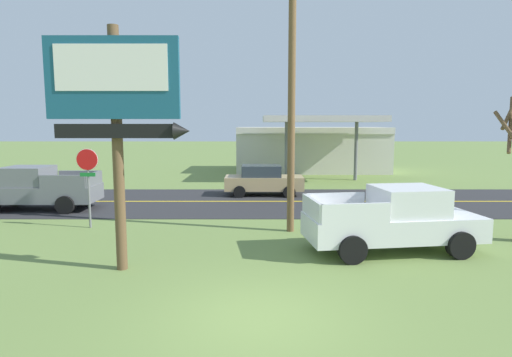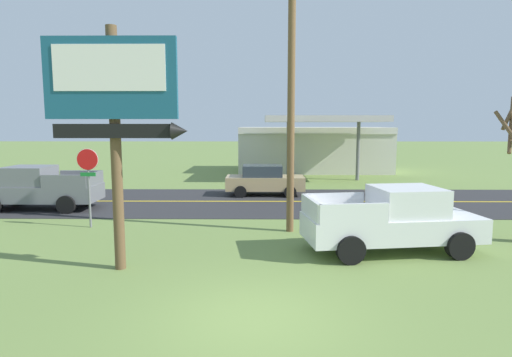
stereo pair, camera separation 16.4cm
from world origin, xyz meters
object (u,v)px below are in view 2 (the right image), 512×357
(utility_pole, at_px, (291,88))
(pickup_white_parked_on_lawn, at_px, (394,220))
(pickup_grey_on_road, at_px, (38,188))
(car_tan_mid_lane, at_px, (264,180))
(gas_station, at_px, (313,148))
(motel_sign, at_px, (115,103))
(stop_sign, at_px, (88,174))

(utility_pole, relative_size, pickup_white_parked_on_lawn, 1.77)
(pickup_grey_on_road, distance_m, car_tan_mid_lane, 11.01)
(gas_station, xyz_separation_m, car_tan_mid_lane, (-4.10, -12.13, -1.11))
(motel_sign, xyz_separation_m, stop_sign, (-2.69, 4.74, -2.33))
(motel_sign, bearing_deg, stop_sign, 119.57)
(pickup_white_parked_on_lawn, distance_m, car_tan_mid_lane, 11.06)
(stop_sign, xyz_separation_m, gas_station, (10.68, 19.55, -0.08))
(stop_sign, distance_m, gas_station, 22.28)
(stop_sign, bearing_deg, car_tan_mid_lane, 48.41)
(motel_sign, distance_m, pickup_grey_on_road, 10.89)
(motel_sign, height_order, pickup_white_parked_on_lawn, motel_sign)
(stop_sign, height_order, pickup_grey_on_road, stop_sign)
(pickup_grey_on_road, bearing_deg, car_tan_mid_lane, 21.30)
(utility_pole, relative_size, car_tan_mid_lane, 2.29)
(gas_station, relative_size, pickup_grey_on_road, 2.31)
(motel_sign, distance_m, utility_pole, 6.40)
(stop_sign, height_order, pickup_white_parked_on_lawn, stop_sign)
(stop_sign, relative_size, car_tan_mid_lane, 0.70)
(stop_sign, distance_m, car_tan_mid_lane, 9.99)
(motel_sign, xyz_separation_m, car_tan_mid_lane, (3.90, 12.16, -3.53))
(pickup_white_parked_on_lawn, height_order, pickup_grey_on_road, same)
(motel_sign, xyz_separation_m, pickup_white_parked_on_lawn, (7.68, 1.77, -3.40))
(stop_sign, xyz_separation_m, pickup_grey_on_road, (-3.67, 3.42, -1.06))
(utility_pole, bearing_deg, pickup_white_parked_on_lawn, -40.00)
(gas_station, bearing_deg, utility_pole, -99.22)
(pickup_grey_on_road, relative_size, car_tan_mid_lane, 1.24)
(stop_sign, height_order, car_tan_mid_lane, stop_sign)
(stop_sign, distance_m, pickup_white_parked_on_lawn, 10.84)
(pickup_white_parked_on_lawn, bearing_deg, stop_sign, 164.01)
(stop_sign, relative_size, gas_station, 0.25)
(motel_sign, height_order, utility_pole, utility_pole)
(motel_sign, bearing_deg, pickup_grey_on_road, 127.95)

